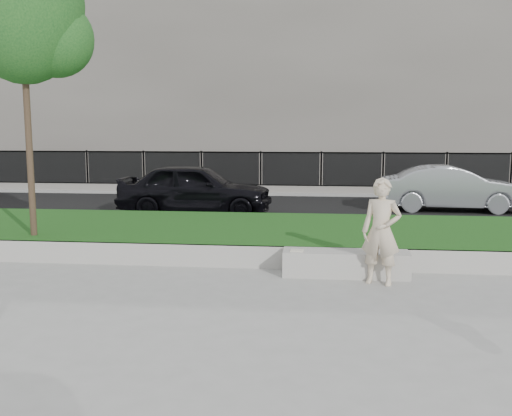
# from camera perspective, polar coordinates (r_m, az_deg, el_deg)

# --- Properties ---
(ground) EXTENTS (90.00, 90.00, 0.00)m
(ground) POSITION_cam_1_polar(r_m,az_deg,el_deg) (9.18, -3.42, -7.52)
(ground) COLOR gray
(ground) RESTS_ON ground
(grass_bank) EXTENTS (34.00, 4.00, 0.40)m
(grass_bank) POSITION_cam_1_polar(r_m,az_deg,el_deg) (12.03, -1.03, -2.80)
(grass_bank) COLOR black
(grass_bank) RESTS_ON ground
(grass_kerb) EXTENTS (34.00, 0.08, 0.40)m
(grass_kerb) POSITION_cam_1_polar(r_m,az_deg,el_deg) (10.13, -2.44, -4.87)
(grass_kerb) COLOR #ADAAA2
(grass_kerb) RESTS_ON ground
(street) EXTENTS (34.00, 7.00, 0.04)m
(street) POSITION_cam_1_polar(r_m,az_deg,el_deg) (17.46, 1.26, -0.00)
(street) COLOR black
(street) RESTS_ON ground
(far_pavement) EXTENTS (34.00, 3.00, 0.12)m
(far_pavement) POSITION_cam_1_polar(r_m,az_deg,el_deg) (21.90, 2.29, 1.74)
(far_pavement) COLOR gray
(far_pavement) RESTS_ON ground
(iron_fence) EXTENTS (32.00, 0.30, 1.50)m
(iron_fence) POSITION_cam_1_polar(r_m,az_deg,el_deg) (20.86, 2.11, 2.76)
(iron_fence) COLOR slate
(iron_fence) RESTS_ON far_pavement
(building_facade) EXTENTS (34.00, 10.00, 10.00)m
(building_facade) POSITION_cam_1_polar(r_m,az_deg,el_deg) (28.87, 3.34, 13.07)
(building_facade) COLOR #645E57
(building_facade) RESTS_ON ground
(stone_bench) EXTENTS (2.08, 0.52, 0.43)m
(stone_bench) POSITION_cam_1_polar(r_m,az_deg,el_deg) (9.67, 8.95, -5.51)
(stone_bench) COLOR #ADAAA2
(stone_bench) RESTS_ON ground
(man) EXTENTS (0.71, 0.57, 1.69)m
(man) POSITION_cam_1_polar(r_m,az_deg,el_deg) (9.17, 12.42, -2.31)
(man) COLOR beige
(man) RESTS_ON ground
(book) EXTENTS (0.22, 0.17, 0.02)m
(book) POSITION_cam_1_polar(r_m,az_deg,el_deg) (9.51, 4.12, -4.27)
(book) COLOR beige
(book) RESTS_ON stone_bench
(young_tree) EXTENTS (2.37, 2.27, 5.80)m
(young_tree) POSITION_cam_1_polar(r_m,az_deg,el_deg) (11.86, -21.93, 17.96)
(young_tree) COLOR #38281C
(young_tree) RESTS_ON grass_bank
(car_dark) EXTENTS (4.28, 1.73, 1.46)m
(car_dark) POSITION_cam_1_polar(r_m,az_deg,el_deg) (15.98, -6.09, 1.91)
(car_dark) COLOR black
(car_dark) RESTS_ON street
(car_silver) EXTENTS (4.05, 1.54, 1.32)m
(car_silver) POSITION_cam_1_polar(r_m,az_deg,el_deg) (17.64, 19.00, 1.87)
(car_silver) COLOR #A0A3A9
(car_silver) RESTS_ON street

